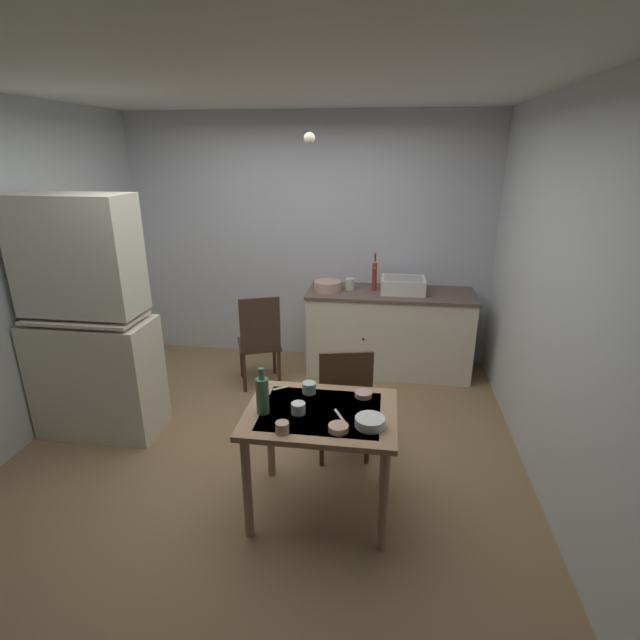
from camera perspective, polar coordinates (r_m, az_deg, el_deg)
The scene contains 24 objects.
ground_plane at distance 4.00m, azimuth -5.76°, elevation -14.43°, with size 4.89×4.89×0.00m, color olive.
wall_back at distance 5.24m, azimuth -1.37°, elevation 9.49°, with size 3.99×0.10×2.62m, color silver.
wall_left at distance 4.38m, azimuth -32.74°, elevation 4.34°, with size 0.10×3.77×2.62m, color silver.
wall_right at distance 3.53m, azimuth 26.74°, elevation 2.32°, with size 0.10×3.77×2.62m, color silver.
ceiling_slab at distance 3.34m, azimuth -7.50°, elevation 26.99°, with size 3.99×3.77×0.10m, color silver.
hutch_cabinet at distance 4.16m, azimuth -25.85°, elevation -0.94°, with size 0.96×0.47×1.94m.
counter_cabinet at distance 5.05m, azimuth 8.21°, elevation -1.39°, with size 1.69×0.64×0.87m.
sink_basin at distance 4.89m, azimuth 9.89°, elevation 4.16°, with size 0.44×0.34×0.15m.
hand_pump at distance 4.91m, azimuth 6.54°, elevation 5.49°, with size 0.05×0.27×0.39m.
mixing_bowl_counter at distance 4.89m, azimuth 0.91°, elevation 4.09°, with size 0.27×0.27×0.10m, color tan.
stoneware_crock at distance 4.94m, azimuth 3.58°, elevation 4.32°, with size 0.10×0.10×0.11m, color beige.
dining_table at distance 3.03m, azimuth 0.11°, elevation -12.67°, with size 0.93×0.71×0.73m.
chair_far_side at distance 3.58m, azimuth 2.83°, elevation -9.59°, with size 0.48×0.48×0.92m.
chair_by_counter at distance 4.68m, azimuth -7.24°, elevation -2.41°, with size 0.52×0.52×0.95m.
serving_bowl_wide at distance 2.82m, azimuth 6.00°, elevation -12.04°, with size 0.18×0.18×0.06m, color white.
soup_bowl_small at distance 2.77m, azimuth 2.22°, elevation -12.80°, with size 0.12×0.12×0.04m, color tan.
sauce_dish at distance 3.13m, azimuth 5.21°, elevation -8.83°, with size 0.11×0.11×0.03m, color tan.
mug_tall at distance 2.93m, azimuth -2.61°, elevation -10.49°, with size 0.09×0.09×0.07m, color white.
mug_dark at distance 3.15m, azimuth -1.31°, elevation -8.11°, with size 0.09×0.09×0.07m, color #ADD1C1.
teacup_mint at distance 2.76m, azimuth -4.54°, elevation -12.68°, with size 0.08×0.08×0.06m, color tan.
glass_bottle at distance 2.91m, azimuth -6.90°, elevation -8.85°, with size 0.08×0.08×0.30m.
table_knife at distance 2.90m, azimuth 2.47°, elevation -11.51°, with size 0.19×0.02×0.01m, color silver.
teaspoon_near_bowl at distance 3.23m, azimuth -4.69°, elevation -8.10°, with size 0.12×0.02×0.01m, color beige.
pendant_bulb at distance 3.53m, azimuth -1.27°, elevation 20.91°, with size 0.08×0.08×0.08m, color #F9EFCC.
Camera 1 is at (0.85, -3.21, 2.23)m, focal length 26.75 mm.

